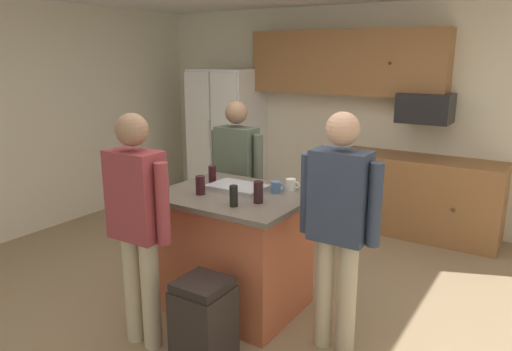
# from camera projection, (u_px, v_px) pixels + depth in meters

# --- Properties ---
(floor) EXTENTS (7.04, 7.04, 0.00)m
(floor) POSITION_uv_depth(u_px,v_px,m) (256.00, 312.00, 3.93)
(floor) COLOR #937A5B
(floor) RESTS_ON ground
(back_wall) EXTENTS (6.40, 0.10, 2.60)m
(back_wall) POSITION_uv_depth(u_px,v_px,m) (380.00, 115.00, 5.89)
(back_wall) COLOR beige
(back_wall) RESTS_ON ground
(side_wall_left) EXTENTS (0.10, 5.60, 2.60)m
(side_wall_left) POSITION_uv_depth(u_px,v_px,m) (9.00, 122.00, 5.28)
(side_wall_left) COLOR beige
(side_wall_left) RESTS_ON ground
(cabinet_run_upper) EXTENTS (2.40, 0.38, 0.75)m
(cabinet_run_upper) POSITION_uv_depth(u_px,v_px,m) (345.00, 62.00, 5.79)
(cabinet_run_upper) COLOR #936038
(cabinet_run_lower) EXTENTS (1.80, 0.63, 0.90)m
(cabinet_run_lower) POSITION_uv_depth(u_px,v_px,m) (417.00, 196.00, 5.53)
(cabinet_run_lower) COLOR #936038
(cabinet_run_lower) RESTS_ON ground
(refrigerator) EXTENTS (0.86, 0.76, 1.83)m
(refrigerator) POSITION_uv_depth(u_px,v_px,m) (227.00, 136.00, 6.69)
(refrigerator) COLOR white
(refrigerator) RESTS_ON ground
(microwave_over_range) EXTENTS (0.56, 0.40, 0.32)m
(microwave_over_range) POSITION_uv_depth(u_px,v_px,m) (425.00, 108.00, 5.30)
(microwave_over_range) COLOR black
(kitchen_island) EXTENTS (1.15, 0.95, 0.97)m
(kitchen_island) POSITION_uv_depth(u_px,v_px,m) (236.00, 250.00, 3.91)
(kitchen_island) COLOR #AD5638
(kitchen_island) RESTS_ON ground
(person_guest_right) EXTENTS (0.57, 0.22, 1.68)m
(person_guest_right) POSITION_uv_depth(u_px,v_px,m) (339.00, 218.00, 3.23)
(person_guest_right) COLOR tan
(person_guest_right) RESTS_ON ground
(person_elder_center) EXTENTS (0.57, 0.22, 1.66)m
(person_elder_center) POSITION_uv_depth(u_px,v_px,m) (137.00, 217.00, 3.29)
(person_elder_center) COLOR tan
(person_elder_center) RESTS_ON ground
(person_guest_by_door) EXTENTS (0.57, 0.22, 1.61)m
(person_guest_by_door) POSITION_uv_depth(u_px,v_px,m) (237.00, 173.00, 4.63)
(person_guest_by_door) COLOR tan
(person_guest_by_door) RESTS_ON ground
(tumbler_amber) EXTENTS (0.06, 0.06, 0.14)m
(tumbler_amber) POSITION_uv_depth(u_px,v_px,m) (212.00, 174.00, 4.09)
(tumbler_amber) COLOR black
(tumbler_amber) RESTS_ON kitchen_island
(glass_pilsner) EXTENTS (0.08, 0.08, 0.15)m
(glass_pilsner) POSITION_uv_depth(u_px,v_px,m) (200.00, 185.00, 3.74)
(glass_pilsner) COLOR black
(glass_pilsner) RESTS_ON kitchen_island
(mug_blue_stoneware) EXTENTS (0.12, 0.08, 0.09)m
(mug_blue_stoneware) POSITION_uv_depth(u_px,v_px,m) (276.00, 187.00, 3.79)
(mug_blue_stoneware) COLOR #4C6B99
(mug_blue_stoneware) RESTS_ON kitchen_island
(glass_stout_tall) EXTENTS (0.06, 0.06, 0.15)m
(glass_stout_tall) POSITION_uv_depth(u_px,v_px,m) (234.00, 196.00, 3.45)
(glass_stout_tall) COLOR black
(glass_stout_tall) RESTS_ON kitchen_island
(glass_dark_ale) EXTENTS (0.07, 0.07, 0.16)m
(glass_dark_ale) POSITION_uv_depth(u_px,v_px,m) (258.00, 192.00, 3.53)
(glass_dark_ale) COLOR black
(glass_dark_ale) RESTS_ON kitchen_island
(mug_ceramic_white) EXTENTS (0.12, 0.08, 0.09)m
(mug_ceramic_white) POSITION_uv_depth(u_px,v_px,m) (291.00, 185.00, 3.86)
(mug_ceramic_white) COLOR white
(mug_ceramic_white) RESTS_ON kitchen_island
(serving_tray) EXTENTS (0.44, 0.30, 0.04)m
(serving_tray) POSITION_uv_depth(u_px,v_px,m) (238.00, 188.00, 3.87)
(serving_tray) COLOR #B7B7BC
(serving_tray) RESTS_ON kitchen_island
(trash_bin) EXTENTS (0.34, 0.34, 0.61)m
(trash_bin) POSITION_uv_depth(u_px,v_px,m) (204.00, 323.00, 3.21)
(trash_bin) COLOR black
(trash_bin) RESTS_ON ground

